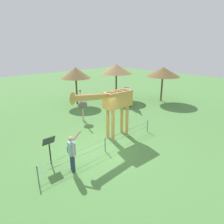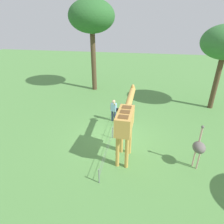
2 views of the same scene
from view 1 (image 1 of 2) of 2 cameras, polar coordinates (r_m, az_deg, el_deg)
The scene contains 10 objects.
ground_plane at distance 10.46m, azimuth -2.61°, elevation -10.67°, with size 60.00×60.00×0.00m, color #568E47.
giraffe at distance 11.01m, azimuth 0.35°, elevation 2.82°, with size 3.89×0.77×3.09m.
visitor at distance 8.62m, azimuth -11.33°, elevation -10.96°, with size 0.71×0.59×1.70m.
zebra at distance 17.50m, azimuth 4.58°, elevation 5.43°, with size 1.23×1.68×1.66m.
ostrich at distance 14.04m, azimuth -8.39°, elevation 2.08°, with size 0.70×0.56×2.25m.
shade_hut_near at distance 19.43m, azimuth 14.30°, elevation 11.01°, with size 3.14×3.14×3.20m.
shade_hut_far at distance 19.71m, azimuth 1.23°, elevation 12.12°, with size 3.12×3.12×3.37m.
shade_hut_aside at distance 18.15m, azimuth -10.30°, elevation 10.90°, with size 2.65×2.65×3.29m.
info_sign at distance 9.32m, azimuth -17.44°, elevation -8.80°, with size 0.56×0.21×1.32m.
wire_fence at distance 10.15m, azimuth -1.97°, elevation -9.03°, with size 7.05×0.05×0.75m.
Camera 1 is at (5.97, 6.92, 5.08)m, focal length 32.15 mm.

